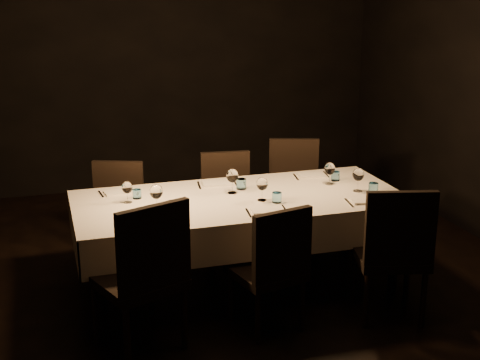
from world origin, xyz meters
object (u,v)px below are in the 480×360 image
object	(u,v)px
chair_far_center	(227,199)
chair_far_right	(294,187)
chair_near_left	(145,272)
chair_far_left	(117,210)
dining_table	(240,207)
chair_near_right	(394,248)
chair_near_center	(273,264)

from	to	relation	value
chair_far_center	chair_far_right	distance (m)	0.68
chair_near_left	chair_far_right	world-z (taller)	chair_near_left
chair_far_right	chair_far_left	bearing A→B (deg)	-158.70
dining_table	chair_far_left	xyz separation A→B (m)	(-0.86, 0.76, -0.19)
dining_table	chair_near_right	size ratio (longest dim) A/B	2.50
chair_far_left	chair_far_center	size ratio (longest dim) A/B	0.98
chair_near_center	chair_far_left	world-z (taller)	chair_near_center
dining_table	chair_far_right	xyz separation A→B (m)	(0.78, 0.85, -0.16)
chair_near_left	chair_near_center	world-z (taller)	chair_near_left
dining_table	chair_far_center	bearing A→B (deg)	81.70
chair_far_center	chair_far_left	bearing A→B (deg)	-174.98
chair_near_left	chair_far_right	distance (m)	2.28
dining_table	chair_near_left	xyz separation A→B (m)	(-0.86, -0.73, -0.12)
chair_near_left	chair_far_left	world-z (taller)	chair_near_left
chair_near_right	chair_near_left	bearing A→B (deg)	11.81
chair_far_center	dining_table	bearing A→B (deg)	-91.96
chair_near_right	chair_near_center	bearing A→B (deg)	8.62
chair_near_left	chair_near_right	size ratio (longest dim) A/B	1.04
chair_near_center	chair_far_left	bearing A→B (deg)	-73.03
chair_far_center	chair_near_center	bearing A→B (deg)	-87.28
chair_near_right	chair_far_right	size ratio (longest dim) A/B	1.05
dining_table	chair_near_center	world-z (taller)	chair_near_center
chair_near_left	chair_far_right	xyz separation A→B (m)	(1.64, 1.58, -0.04)
chair_near_left	chair_far_center	xyz separation A→B (m)	(0.97, 1.47, -0.07)
chair_near_center	chair_far_center	bearing A→B (deg)	-107.16
chair_near_center	chair_far_center	size ratio (longest dim) A/B	1.01
chair_near_right	chair_far_center	xyz separation A→B (m)	(-0.78, 1.55, -0.05)
chair_far_center	chair_far_right	bearing A→B (deg)	15.34
chair_near_left	chair_far_right	size ratio (longest dim) A/B	1.10
dining_table	chair_near_right	xyz separation A→B (m)	(0.88, -0.81, -0.14)
chair_near_center	chair_near_right	size ratio (longest dim) A/B	0.91
chair_near_right	chair_far_right	xyz separation A→B (m)	(-0.10, 1.65, -0.02)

